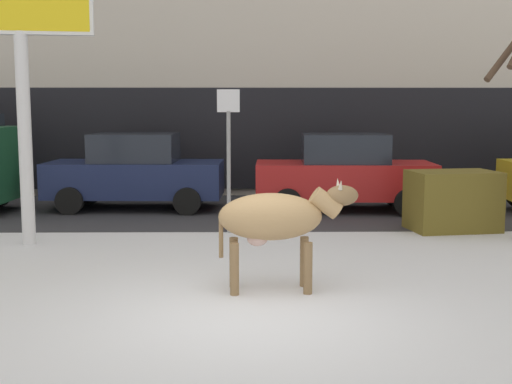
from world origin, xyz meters
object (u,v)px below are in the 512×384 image
(billboard, at_px, (19,1))
(street_sign, at_px, (229,149))
(dumpster, at_px, (453,201))
(cow_tan, at_px, (276,219))
(car_red_sedan, at_px, (344,173))
(car_navy_sedan, at_px, (135,172))

(billboard, bearing_deg, street_sign, 17.07)
(billboard, bearing_deg, dumpster, 9.16)
(cow_tan, height_order, dumpster, cow_tan)
(cow_tan, bearing_deg, dumpster, 49.87)
(billboard, relative_size, dumpster, 3.27)
(cow_tan, relative_size, street_sign, 0.68)
(car_red_sedan, distance_m, dumpster, 3.20)
(car_navy_sedan, distance_m, dumpster, 7.46)
(dumpster, bearing_deg, cow_tan, -130.13)
(billboard, height_order, car_red_sedan, billboard)
(dumpster, bearing_deg, car_red_sedan, 125.07)
(street_sign, bearing_deg, car_red_sedan, 46.23)
(car_navy_sedan, bearing_deg, dumpster, -22.98)
(cow_tan, bearing_deg, car_red_sedan, 74.64)
(car_navy_sedan, xyz_separation_m, car_red_sedan, (5.04, -0.31, 0.00))
(cow_tan, bearing_deg, street_sign, 99.87)
(billboard, relative_size, car_red_sedan, 1.30)
(billboard, bearing_deg, car_navy_sedan, 73.40)
(cow_tan, height_order, car_red_sedan, car_red_sedan)
(cow_tan, xyz_separation_m, dumpster, (3.77, 4.47, -0.39))
(dumpster, bearing_deg, car_navy_sedan, 157.02)
(dumpster, distance_m, street_sign, 4.64)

